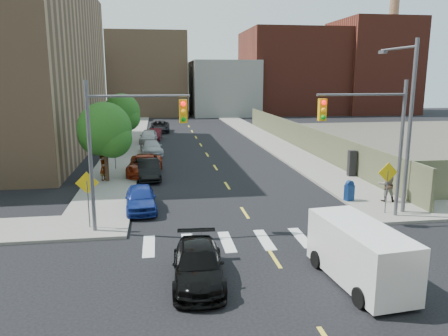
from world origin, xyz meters
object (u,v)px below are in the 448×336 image
object	(u,v)px
parked_car_blue	(141,198)
payphone	(352,163)
parked_car_grey	(160,127)
pedestrian_west	(103,167)
parked_car_maroon	(155,134)
mailbox	(349,191)
parked_car_red	(145,165)
parked_car_silver	(151,147)
pedestrian_east	(387,184)
parked_car_black	(148,169)
parked_car_white	(149,136)
black_sedan	(198,265)
cargo_van	(358,251)

from	to	relation	value
parked_car_blue	payphone	bearing A→B (deg)	17.52
parked_car_grey	payphone	distance (m)	31.78
payphone	pedestrian_west	world-z (taller)	payphone
parked_car_maroon	mailbox	size ratio (longest dim) A/B	3.32
parked_car_blue	parked_car_red	distance (m)	8.91
parked_car_silver	payphone	size ratio (longest dim) A/B	2.53
payphone	parked_car_silver	bearing A→B (deg)	142.51
payphone	pedestrian_east	world-z (taller)	pedestrian_east
parked_car_black	mailbox	bearing A→B (deg)	-38.80
parked_car_blue	parked_car_white	xyz separation A→B (m)	(0.00, 24.66, 0.08)
black_sedan	pedestrian_east	xyz separation A→B (m)	(11.53, 8.08, 0.50)
parked_car_blue	parked_car_maroon	bearing A→B (deg)	85.08
parked_car_red	pedestrian_east	bearing A→B (deg)	-32.85
parked_car_blue	pedestrian_east	xyz separation A→B (m)	(13.83, -0.81, 0.45)
parked_car_red	parked_car_black	bearing A→B (deg)	-76.84
parked_car_maroon	parked_car_red	bearing A→B (deg)	-87.54
parked_car_blue	pedestrian_east	size ratio (longest dim) A/B	2.04
parked_car_black	black_sedan	distance (m)	16.48
black_sedan	pedestrian_west	bearing A→B (deg)	111.10
parked_car_silver	mailbox	bearing A→B (deg)	-62.91
parked_car_maroon	pedestrian_east	bearing A→B (deg)	-60.34
parked_car_blue	parked_car_black	bearing A→B (deg)	84.37
parked_car_silver	pedestrian_east	size ratio (longest dim) A/B	2.37
parked_car_black	parked_car_red	distance (m)	1.48
parked_car_maroon	pedestrian_west	bearing A→B (deg)	-94.98
parked_car_white	payphone	world-z (taller)	payphone
mailbox	pedestrian_west	size ratio (longest dim) A/B	0.66
parked_car_grey	mailbox	distance (m)	36.36
parked_car_blue	parked_car_maroon	world-z (taller)	parked_car_blue
black_sedan	mailbox	distance (m)	12.77
cargo_van	mailbox	size ratio (longest dim) A/B	4.05
payphone	pedestrian_east	distance (m)	6.52
parked_car_white	mailbox	bearing A→B (deg)	-60.42
parked_car_blue	payphone	world-z (taller)	payphone
pedestrian_west	pedestrian_east	bearing A→B (deg)	-96.32
black_sedan	cargo_van	world-z (taller)	cargo_van
mailbox	payphone	size ratio (longest dim) A/B	0.64
parked_car_black	mailbox	size ratio (longest dim) A/B	3.63
parked_car_silver	parked_car_white	bearing A→B (deg)	87.35
parked_car_silver	cargo_van	world-z (taller)	cargo_van
parked_car_silver	parked_car_grey	world-z (taller)	parked_car_grey
parked_car_red	parked_car_grey	xyz separation A→B (m)	(1.30, 25.54, -0.00)
parked_car_red	pedestrian_west	bearing A→B (deg)	-141.82
cargo_van	pedestrian_east	size ratio (longest dim) A/B	2.44
pedestrian_west	mailbox	bearing A→B (deg)	-97.89
parked_car_maroon	parked_car_grey	size ratio (longest dim) A/B	0.75
parked_car_black	parked_car_grey	distance (m)	27.02
parked_car_red	black_sedan	distance (m)	17.96
parked_car_grey	pedestrian_west	distance (m)	27.83
black_sedan	cargo_van	xyz separation A→B (m)	(5.58, -0.78, 0.48)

